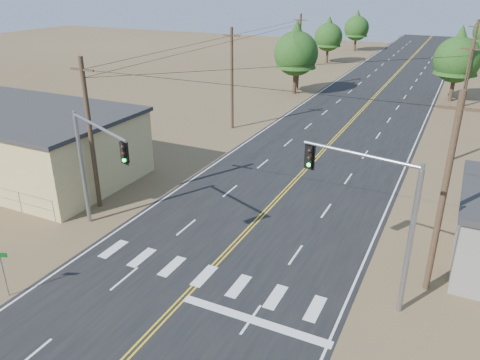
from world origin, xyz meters
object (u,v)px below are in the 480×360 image
Objects in this scene: building_left at (10,141)px; street_sign at (2,267)px; signal_mast_left at (93,157)px; signal_mast_right at (379,207)px.

building_left reaches higher than street_sign.
street_sign is at bearing -65.35° from signal_mast_left.
signal_mast_left is 2.95× the size of street_sign.
signal_mast_left is at bearing -19.98° from building_left.
signal_mast_left reaches higher than building_left.
signal_mast_left is (13.15, -4.78, 2.43)m from building_left.
signal_mast_left is 0.98× the size of signal_mast_right.
signal_mast_left is at bearing -166.54° from signal_mast_right.
signal_mast_right reaches higher than building_left.
building_left is 8.16× the size of street_sign.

